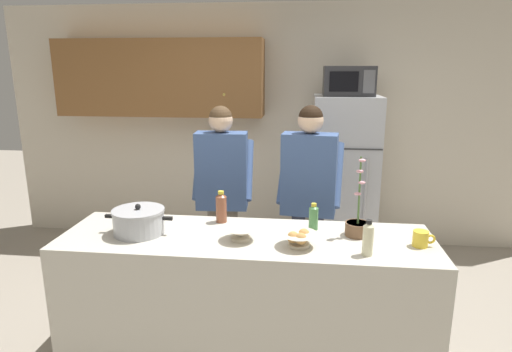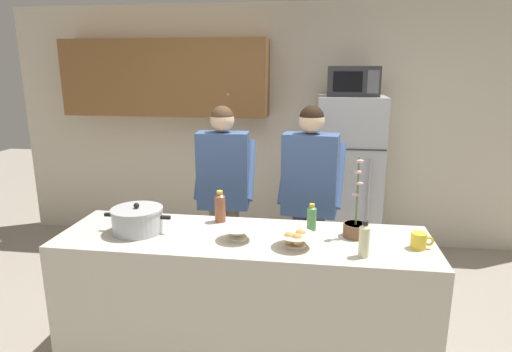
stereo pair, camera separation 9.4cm
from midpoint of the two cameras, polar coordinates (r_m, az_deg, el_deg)
back_wall_unit at (r=4.83m, az=0.01°, el=7.99°), size 6.00×0.48×2.60m
kitchen_island at (r=2.94m, az=-0.63°, el=-16.23°), size 2.32×0.68×0.92m
refrigerator at (r=4.51m, az=12.52°, el=-0.44°), size 0.64×0.68×1.67m
microwave at (r=4.35m, az=13.24°, el=12.04°), size 0.48×0.37×0.28m
person_near_pot at (r=3.61m, az=-3.53°, el=-0.63°), size 0.52×0.43×1.65m
person_by_sink at (r=3.43m, az=7.86°, el=-1.24°), size 0.55×0.46×1.67m
cooking_pot at (r=2.86m, az=-14.39°, el=-5.62°), size 0.44×0.33×0.19m
coffee_mug at (r=2.73m, az=21.57°, el=-7.91°), size 0.13×0.09×0.10m
bread_bowl at (r=2.57m, az=6.25°, el=-8.22°), size 0.23×0.23×0.10m
empty_bowl at (r=2.66m, az=-1.42°, el=-7.44°), size 0.21×0.21×0.08m
bottle_near_edge at (r=2.95m, az=-3.84°, el=-4.04°), size 0.07×0.07×0.22m
bottle_mid_counter at (r=2.83m, az=8.27°, el=-5.39°), size 0.06×0.06×0.18m
bottle_far_corner at (r=2.50m, az=15.09°, el=-8.05°), size 0.06×0.06×0.21m
potted_orchid at (r=2.78m, az=13.87°, el=-6.44°), size 0.15×0.15×0.50m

